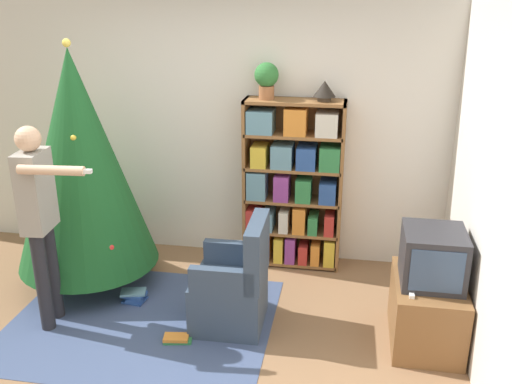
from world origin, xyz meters
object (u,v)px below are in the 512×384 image
at_px(christmas_tree, 80,161).
at_px(potted_plant, 267,78).
at_px(table_lamp, 325,90).
at_px(bookshelf, 293,185).
at_px(television, 433,257).
at_px(armchair, 234,289).
at_px(standing_person, 39,212).

xyz_separation_m(christmas_tree, potted_plant, (1.52, 0.71, 0.65)).
distance_m(christmas_tree, table_lamp, 2.23).
distance_m(bookshelf, table_lamp, 0.95).
relative_size(bookshelf, potted_plant, 4.96).
height_order(television, potted_plant, potted_plant).
xyz_separation_m(bookshelf, armchair, (-0.34, -1.16, -0.50)).
relative_size(television, table_lamp, 2.40).
distance_m(christmas_tree, armchair, 1.74).
distance_m(television, standing_person, 2.99).
relative_size(bookshelf, christmas_tree, 0.74).
bearing_deg(table_lamp, potted_plant, 180.00).
xyz_separation_m(television, table_lamp, (-0.91, 1.14, 1.01)).
bearing_deg(armchair, potted_plant, 175.50).
height_order(television, standing_person, standing_person).
bearing_deg(standing_person, armchair, 93.99).
distance_m(television, potted_plant, 2.13).
bearing_deg(table_lamp, armchair, -117.00).
xyz_separation_m(bookshelf, potted_plant, (-0.26, 0.01, 1.00)).
xyz_separation_m(bookshelf, television, (1.17, -1.14, -0.10)).
bearing_deg(armchair, bookshelf, 162.87).
bearing_deg(table_lamp, television, -51.59).
bearing_deg(potted_plant, bookshelf, -1.35).
bearing_deg(potted_plant, television, -38.67).
bearing_deg(television, table_lamp, 128.41).
relative_size(christmas_tree, armchair, 2.40).
relative_size(armchair, standing_person, 0.56).
xyz_separation_m(standing_person, table_lamp, (2.06, 1.40, 0.75)).
bearing_deg(television, christmas_tree, 171.60).
bearing_deg(armchair, table_lamp, 152.03).
bearing_deg(christmas_tree, armchair, -17.55).
relative_size(potted_plant, table_lamp, 1.64).
relative_size(standing_person, table_lamp, 8.25).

